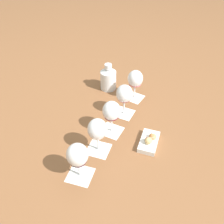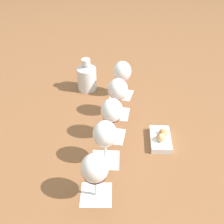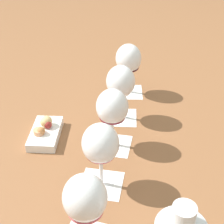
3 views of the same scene
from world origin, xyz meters
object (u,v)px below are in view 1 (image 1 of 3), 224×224
(wine_glass_4, at_px, (78,156))
(wine_glass_2, at_px, (112,112))
(wine_glass_0, at_px, (135,80))
(wine_glass_3, at_px, (97,130))
(snack_dish, at_px, (149,141))
(wine_glass_1, at_px, (124,95))
(ceramic_vase, at_px, (108,78))

(wine_glass_4, bearing_deg, wine_glass_2, -165.88)
(wine_glass_0, height_order, wine_glass_3, same)
(wine_glass_3, distance_m, wine_glass_4, 0.16)
(wine_glass_3, relative_size, wine_glass_4, 1.00)
(wine_glass_3, height_order, snack_dish, wine_glass_3)
(wine_glass_1, height_order, ceramic_vase, wine_glass_1)
(wine_glass_2, xyz_separation_m, ceramic_vase, (-0.29, -0.28, -0.05))
(wine_glass_0, bearing_deg, wine_glass_4, 15.49)
(wine_glass_1, relative_size, ceramic_vase, 1.07)
(wine_glass_2, relative_size, wine_glass_4, 1.00)
(wine_glass_1, bearing_deg, wine_glass_2, 16.94)
(snack_dish, bearing_deg, wine_glass_3, -40.86)
(ceramic_vase, bearing_deg, snack_dish, 63.82)
(wine_glass_0, xyz_separation_m, wine_glass_1, (0.16, 0.05, -0.00))
(wine_glass_2, bearing_deg, wine_glass_4, 14.12)
(snack_dish, bearing_deg, ceramic_vase, -116.18)
(wine_glass_3, distance_m, snack_dish, 0.27)
(wine_glass_3, relative_size, snack_dish, 1.10)
(wine_glass_1, height_order, wine_glass_4, same)
(wine_glass_1, distance_m, snack_dish, 0.29)
(wine_glass_2, height_order, wine_glass_4, same)
(wine_glass_1, distance_m, wine_glass_4, 0.47)
(ceramic_vase, height_order, snack_dish, ceramic_vase)
(ceramic_vase, xyz_separation_m, snack_dish, (0.24, 0.48, -0.06))
(wine_glass_4, xyz_separation_m, snack_dish, (-0.35, 0.12, -0.11))
(wine_glass_0, height_order, snack_dish, wine_glass_0)
(wine_glass_2, bearing_deg, ceramic_vase, -135.32)
(wine_glass_1, xyz_separation_m, wine_glass_4, (0.45, 0.12, 0.00))
(wine_glass_0, bearing_deg, wine_glass_3, 15.72)
(wine_glass_3, xyz_separation_m, snack_dish, (-0.19, 0.16, -0.11))
(wine_glass_1, height_order, snack_dish, wine_glass_1)
(ceramic_vase, relative_size, snack_dish, 1.03)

